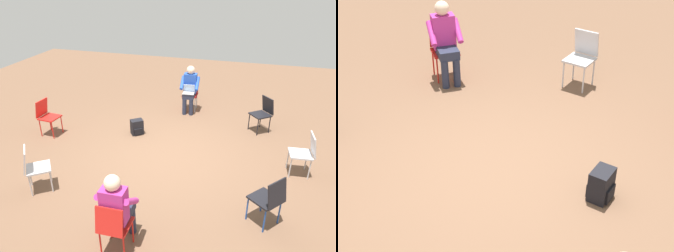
% 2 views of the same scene
% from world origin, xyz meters
% --- Properties ---
extents(ground_plane, '(16.05, 16.05, 0.00)m').
position_xyz_m(ground_plane, '(0.00, 0.00, 0.00)').
color(ground_plane, brown).
extents(chair_northeast, '(0.58, 0.58, 0.85)m').
position_xyz_m(chair_northeast, '(1.88, 1.79, 0.50)').
color(chair_northeast, black).
rests_on(chair_northeast, ground).
extents(chair_southwest, '(0.58, 0.58, 0.85)m').
position_xyz_m(chair_southwest, '(-1.87, -1.71, 0.50)').
color(chair_southwest, '#B7B7BC').
rests_on(chair_southwest, ground).
extents(chair_southeast, '(0.58, 0.58, 0.85)m').
position_xyz_m(chair_southeast, '(2.05, -1.49, 0.50)').
color(chair_southeast, black).
rests_on(chair_southeast, ground).
extents(chair_east, '(0.47, 0.43, 0.85)m').
position_xyz_m(chair_east, '(2.68, 0.11, 0.50)').
color(chair_east, '#B7B7BC').
rests_on(chair_east, ground).
extents(chair_west, '(0.46, 0.43, 0.85)m').
position_xyz_m(chair_west, '(-2.94, 0.23, 0.50)').
color(chair_west, red).
rests_on(chair_west, ground).
extents(chair_north, '(0.43, 0.46, 0.85)m').
position_xyz_m(chair_north, '(-0.07, 2.66, 0.50)').
color(chair_north, red).
rests_on(chair_north, ground).
extents(chair_south, '(0.41, 0.45, 0.85)m').
position_xyz_m(chair_south, '(0.06, -2.65, 0.50)').
color(chair_south, red).
rests_on(chair_south, ground).
extents(person_with_laptop, '(0.52, 0.54, 1.24)m').
position_xyz_m(person_with_laptop, '(-0.06, 2.49, 0.69)').
color(person_with_laptop, '#23283D').
rests_on(person_with_laptop, ground).
extents(person_in_magenta, '(0.50, 0.53, 1.24)m').
position_xyz_m(person_in_magenta, '(0.06, -2.48, 0.69)').
color(person_in_magenta, '#23283D').
rests_on(person_in_magenta, ground).
extents(backpack_near_laptop_user, '(0.34, 0.33, 0.36)m').
position_xyz_m(backpack_near_laptop_user, '(-0.94, 0.80, 0.16)').
color(backpack_near_laptop_user, black).
rests_on(backpack_near_laptop_user, ground).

